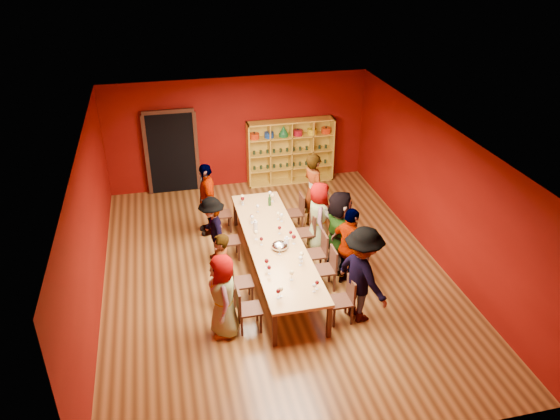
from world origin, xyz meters
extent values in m
cube|color=#583417|center=(0.00, 0.00, -0.01)|extent=(7.10, 9.10, 0.02)
cube|color=#5D0804|center=(0.00, 4.51, 1.50)|extent=(7.10, 0.02, 3.00)
cube|color=#5D0804|center=(0.00, -4.51, 1.50)|extent=(7.10, 0.02, 3.00)
cube|color=#5D0804|center=(-3.51, 0.00, 1.50)|extent=(0.02, 9.10, 3.00)
cube|color=#5D0804|center=(3.51, 0.00, 1.50)|extent=(0.02, 9.10, 3.00)
cube|color=white|center=(0.00, 0.00, 3.01)|extent=(7.10, 9.10, 0.02)
cube|color=#AE8148|center=(0.00, 0.00, 0.72)|extent=(1.10, 4.50, 0.06)
cube|color=black|center=(-0.49, -2.17, 0.34)|extent=(0.08, 0.08, 0.69)
cube|color=black|center=(-0.49, 2.17, 0.34)|extent=(0.08, 0.08, 0.69)
cube|color=black|center=(0.49, -2.17, 0.34)|extent=(0.08, 0.08, 0.69)
cube|color=black|center=(0.49, 2.17, 0.34)|extent=(0.08, 0.08, 0.69)
cube|color=black|center=(-1.80, 4.44, 1.10)|extent=(1.20, 0.14, 2.20)
cube|color=black|center=(-1.80, 4.37, 2.25)|extent=(1.32, 0.06, 0.10)
cube|color=black|center=(-2.45, 4.37, 1.10)|extent=(0.10, 0.06, 2.20)
cube|color=black|center=(-1.15, 4.37, 1.10)|extent=(0.10, 0.06, 2.20)
cube|color=gold|center=(0.22, 4.28, 0.90)|extent=(0.04, 0.40, 1.80)
cube|color=gold|center=(2.58, 4.28, 0.90)|extent=(0.04, 0.40, 1.80)
cube|color=gold|center=(1.40, 4.28, 1.78)|extent=(2.40, 0.40, 0.04)
cube|color=gold|center=(1.40, 4.28, 0.02)|extent=(2.40, 0.40, 0.04)
cube|color=gold|center=(1.40, 4.47, 0.90)|extent=(2.40, 0.02, 1.80)
cube|color=gold|center=(1.40, 4.28, 0.45)|extent=(2.36, 0.38, 0.03)
cube|color=gold|center=(1.40, 4.28, 0.90)|extent=(2.36, 0.38, 0.03)
cube|color=gold|center=(1.40, 4.28, 1.35)|extent=(2.36, 0.38, 0.03)
cube|color=gold|center=(0.80, 4.28, 0.90)|extent=(0.03, 0.38, 1.76)
cube|color=gold|center=(1.40, 4.28, 0.90)|extent=(0.03, 0.38, 1.76)
cube|color=gold|center=(2.00, 4.28, 0.90)|extent=(0.03, 0.38, 1.76)
cylinder|color=red|center=(0.40, 4.28, 1.44)|extent=(0.26, 0.26, 0.15)
sphere|color=black|center=(0.40, 4.28, 1.53)|extent=(0.05, 0.05, 0.05)
cylinder|color=#163D97|center=(0.80, 4.28, 1.44)|extent=(0.26, 0.26, 0.15)
sphere|color=black|center=(0.80, 4.28, 1.53)|extent=(0.05, 0.05, 0.05)
cylinder|color=#196733|center=(1.20, 4.28, 1.41)|extent=(0.26, 0.26, 0.08)
cone|color=#196733|center=(1.20, 4.28, 1.56)|extent=(0.24, 0.24, 0.22)
cylinder|color=maroon|center=(1.60, 4.28, 1.44)|extent=(0.26, 0.26, 0.15)
sphere|color=black|center=(1.60, 4.28, 1.53)|extent=(0.05, 0.05, 0.05)
cylinder|color=gold|center=(2.00, 4.28, 1.44)|extent=(0.26, 0.26, 0.15)
sphere|color=black|center=(2.00, 4.28, 1.53)|extent=(0.05, 0.05, 0.05)
cylinder|color=red|center=(2.40, 4.28, 1.44)|extent=(0.26, 0.26, 0.15)
sphere|color=black|center=(2.40, 4.28, 1.53)|extent=(0.05, 0.05, 0.05)
cylinder|color=black|center=(0.38, 4.28, 0.52)|extent=(0.07, 0.07, 0.10)
cylinder|color=black|center=(0.56, 4.28, 0.52)|extent=(0.07, 0.07, 0.10)
cylinder|color=black|center=(0.75, 4.28, 0.52)|extent=(0.07, 0.07, 0.10)
cylinder|color=black|center=(0.93, 4.28, 0.52)|extent=(0.07, 0.07, 0.10)
cylinder|color=black|center=(1.12, 4.28, 0.52)|extent=(0.07, 0.07, 0.10)
cylinder|color=black|center=(1.30, 4.28, 0.52)|extent=(0.07, 0.07, 0.10)
cylinder|color=black|center=(1.49, 4.28, 0.52)|extent=(0.07, 0.07, 0.10)
cylinder|color=black|center=(1.67, 4.28, 0.52)|extent=(0.07, 0.07, 0.10)
cylinder|color=black|center=(1.86, 4.28, 0.52)|extent=(0.07, 0.07, 0.10)
cylinder|color=black|center=(2.04, 4.28, 0.52)|extent=(0.07, 0.07, 0.10)
cylinder|color=black|center=(2.23, 4.28, 0.52)|extent=(0.07, 0.07, 0.10)
cylinder|color=black|center=(2.42, 4.28, 0.52)|extent=(0.07, 0.07, 0.10)
cylinder|color=black|center=(0.38, 4.28, 0.97)|extent=(0.07, 0.07, 0.10)
cylinder|color=black|center=(0.56, 4.28, 0.97)|extent=(0.07, 0.07, 0.10)
cylinder|color=black|center=(0.75, 4.28, 0.97)|extent=(0.07, 0.07, 0.10)
cylinder|color=black|center=(0.93, 4.28, 0.97)|extent=(0.07, 0.07, 0.10)
cylinder|color=black|center=(1.12, 4.28, 0.97)|extent=(0.07, 0.07, 0.10)
cylinder|color=black|center=(1.30, 4.28, 0.97)|extent=(0.07, 0.07, 0.10)
cylinder|color=black|center=(1.49, 4.28, 0.97)|extent=(0.07, 0.07, 0.10)
cylinder|color=black|center=(1.67, 4.28, 0.97)|extent=(0.07, 0.07, 0.10)
cylinder|color=black|center=(1.86, 4.28, 0.97)|extent=(0.07, 0.07, 0.10)
cylinder|color=black|center=(2.04, 4.28, 0.97)|extent=(0.07, 0.07, 0.10)
cylinder|color=black|center=(2.23, 4.28, 0.97)|extent=(0.07, 0.07, 0.10)
cylinder|color=black|center=(2.42, 4.28, 0.97)|extent=(0.07, 0.07, 0.10)
cube|color=black|center=(-0.83, -1.63, 0.43)|extent=(0.42, 0.42, 0.04)
cube|color=black|center=(-1.02, -1.63, 0.67)|extent=(0.04, 0.40, 0.44)
cube|color=black|center=(-1.00, -1.80, 0.21)|extent=(0.04, 0.04, 0.41)
cube|color=black|center=(-0.66, -1.80, 0.21)|extent=(0.04, 0.04, 0.41)
cube|color=black|center=(-1.00, -1.46, 0.21)|extent=(0.04, 0.04, 0.41)
cube|color=black|center=(-0.66, -1.46, 0.21)|extent=(0.04, 0.04, 0.41)
imported|color=#557AAE|center=(-1.28, -1.63, 0.80)|extent=(0.45, 0.79, 1.61)
cube|color=black|center=(-0.83, -0.81, 0.43)|extent=(0.42, 0.42, 0.04)
cube|color=black|center=(-1.02, -0.81, 0.67)|extent=(0.04, 0.40, 0.44)
cube|color=black|center=(-1.00, -0.98, 0.21)|extent=(0.04, 0.04, 0.41)
cube|color=black|center=(-0.66, -0.98, 0.21)|extent=(0.04, 0.04, 0.41)
cube|color=black|center=(-1.00, -0.64, 0.21)|extent=(0.04, 0.04, 0.41)
cube|color=black|center=(-0.66, -0.64, 0.21)|extent=(0.04, 0.04, 0.41)
imported|color=#505055|center=(-1.21, -0.81, 0.77)|extent=(0.56, 0.66, 1.53)
cube|color=black|center=(-0.83, 0.77, 0.43)|extent=(0.42, 0.42, 0.04)
cube|color=black|center=(-1.02, 0.77, 0.67)|extent=(0.04, 0.40, 0.44)
cube|color=black|center=(-1.00, 0.60, 0.21)|extent=(0.04, 0.04, 0.41)
cube|color=black|center=(-0.66, 0.60, 0.21)|extent=(0.04, 0.04, 0.41)
cube|color=black|center=(-1.00, 0.94, 0.21)|extent=(0.04, 0.04, 0.41)
cube|color=black|center=(-0.66, 0.94, 0.21)|extent=(0.04, 0.04, 0.41)
imported|color=silver|center=(-1.18, 0.77, 0.75)|extent=(0.50, 1.00, 1.49)
cube|color=black|center=(-0.83, 2.00, 0.43)|extent=(0.42, 0.42, 0.04)
cube|color=black|center=(-1.02, 2.00, 0.67)|extent=(0.04, 0.40, 0.44)
cube|color=black|center=(-1.00, 1.83, 0.21)|extent=(0.04, 0.04, 0.41)
cube|color=black|center=(-0.66, 1.83, 0.21)|extent=(0.04, 0.04, 0.41)
cube|color=black|center=(-1.00, 2.17, 0.21)|extent=(0.04, 0.04, 0.41)
cube|color=black|center=(-0.66, 2.17, 0.21)|extent=(0.04, 0.04, 0.41)
imported|color=silver|center=(-1.15, 2.00, 0.87)|extent=(0.52, 1.05, 1.75)
cube|color=black|center=(0.83, -1.77, 0.43)|extent=(0.42, 0.42, 0.04)
cube|color=black|center=(1.02, -1.77, 0.67)|extent=(0.04, 0.40, 0.44)
cube|color=black|center=(0.66, -1.94, 0.21)|extent=(0.04, 0.04, 0.41)
cube|color=black|center=(1.00, -1.94, 0.21)|extent=(0.04, 0.04, 0.41)
cube|color=black|center=(0.66, -1.60, 0.21)|extent=(0.04, 0.04, 0.41)
cube|color=black|center=(1.00, -1.60, 0.21)|extent=(0.04, 0.04, 0.41)
imported|color=#5686B2|center=(1.21, -1.77, 0.95)|extent=(0.88, 1.32, 1.89)
cube|color=black|center=(0.83, -0.75, 0.43)|extent=(0.42, 0.42, 0.04)
cube|color=black|center=(1.02, -0.75, 0.67)|extent=(0.04, 0.40, 0.44)
cube|color=black|center=(0.66, -0.92, 0.21)|extent=(0.04, 0.04, 0.41)
cube|color=black|center=(1.00, -0.92, 0.21)|extent=(0.04, 0.04, 0.41)
cube|color=black|center=(0.66, -0.58, 0.21)|extent=(0.04, 0.04, 0.41)
cube|color=black|center=(1.00, -0.58, 0.21)|extent=(0.04, 0.04, 0.41)
imported|color=#5D7CC0|center=(1.35, -0.75, 0.86)|extent=(0.84, 1.11, 1.72)
cube|color=black|center=(0.83, -0.15, 0.43)|extent=(0.42, 0.42, 0.04)
cube|color=black|center=(1.02, -0.15, 0.67)|extent=(0.04, 0.40, 0.44)
cube|color=black|center=(0.66, -0.32, 0.21)|extent=(0.04, 0.04, 0.41)
cube|color=black|center=(1.00, -0.32, 0.21)|extent=(0.04, 0.04, 0.41)
cube|color=black|center=(0.66, 0.02, 0.21)|extent=(0.04, 0.04, 0.41)
cube|color=black|center=(1.00, 0.02, 0.21)|extent=(0.04, 0.04, 0.41)
imported|color=#121934|center=(1.32, -0.15, 0.90)|extent=(0.76, 1.73, 1.81)
cube|color=black|center=(0.83, 0.73, 0.43)|extent=(0.42, 0.42, 0.04)
cube|color=black|center=(1.02, 0.73, 0.67)|extent=(0.04, 0.40, 0.44)
cube|color=black|center=(0.66, 0.56, 0.21)|extent=(0.04, 0.04, 0.41)
cube|color=black|center=(1.00, 0.56, 0.21)|extent=(0.04, 0.04, 0.41)
cube|color=black|center=(0.66, 0.90, 0.21)|extent=(0.04, 0.04, 0.41)
cube|color=black|center=(1.00, 0.90, 0.21)|extent=(0.04, 0.04, 0.41)
imported|color=#141D38|center=(1.15, 0.73, 0.80)|extent=(0.60, 0.86, 1.60)
cube|color=black|center=(0.83, 1.67, 0.43)|extent=(0.42, 0.42, 0.04)
cube|color=black|center=(1.02, 1.67, 0.67)|extent=(0.04, 0.40, 0.44)
cube|color=black|center=(0.66, 1.50, 0.21)|extent=(0.04, 0.04, 0.41)
cube|color=black|center=(1.00, 1.50, 0.21)|extent=(0.04, 0.04, 0.41)
cube|color=black|center=(0.66, 1.84, 0.21)|extent=(0.04, 0.04, 0.41)
cube|color=black|center=(1.00, 1.84, 0.21)|extent=(0.04, 0.04, 0.41)
imported|color=#49494E|center=(1.30, 1.67, 0.95)|extent=(0.67, 0.80, 1.89)
cylinder|color=silver|center=(0.36, -0.17, 0.75)|extent=(0.07, 0.07, 0.01)
cylinder|color=silver|center=(0.36, -0.17, 0.82)|extent=(0.01, 0.01, 0.12)
ellipsoid|color=#43070B|center=(0.36, -0.17, 0.92)|extent=(0.09, 0.09, 0.10)
cylinder|color=silver|center=(-0.29, -0.06, 0.75)|extent=(0.06, 0.06, 0.01)
cylinder|color=silver|center=(-0.29, -0.06, 0.81)|extent=(0.01, 0.01, 0.10)
ellipsoid|color=#43070B|center=(-0.29, -0.06, 0.89)|extent=(0.07, 0.07, 0.08)
cylinder|color=silver|center=(0.34, -0.83, 0.75)|extent=(0.07, 0.07, 0.01)
cylinder|color=silver|center=(0.34, -0.83, 0.82)|extent=(0.01, 0.01, 0.12)
ellipsoid|color=#F5E099|center=(0.34, -0.83, 0.92)|extent=(0.09, 0.09, 0.10)
cylinder|color=silver|center=(-0.36, 1.84, 0.75)|extent=(0.07, 0.07, 0.01)
cylinder|color=silver|center=(-0.36, 1.84, 0.82)|extent=(0.01, 0.01, 0.12)
ellipsoid|color=#F5E099|center=(-0.36, 1.84, 0.91)|extent=(0.09, 0.09, 0.10)
cylinder|color=silver|center=(0.31, -1.81, 0.75)|extent=(0.06, 0.06, 0.01)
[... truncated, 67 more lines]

